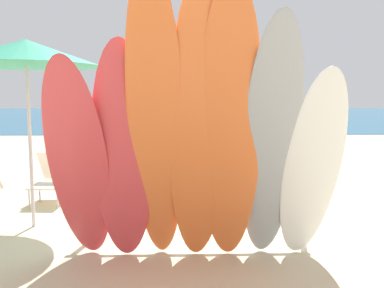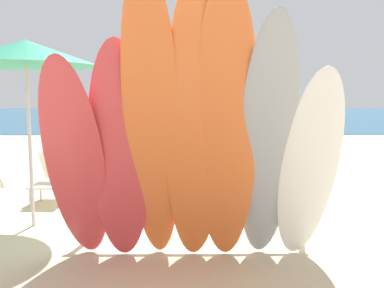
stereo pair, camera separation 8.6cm
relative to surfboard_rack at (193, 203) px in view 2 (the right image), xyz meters
name	(u,v)px [view 2 (the right image)]	position (x,y,z in m)	size (l,w,h in m)	color
ground	(189,133)	(0.00, 14.00, -0.46)	(60.00, 60.00, 0.00)	beige
ocean_water	(189,115)	(0.00, 32.91, -0.45)	(60.00, 40.00, 0.02)	#235B7F
surfboard_rack	(193,203)	(0.00, 0.00, 0.00)	(2.55, 0.07, 0.59)	brown
surfboard_red_0	(75,166)	(-1.11, -0.65, 0.54)	(0.56, 0.08, 2.14)	#D13D42
surfboard_red_1	(120,158)	(-0.70, -0.64, 0.60)	(0.57, 0.06, 2.23)	#D13D42
surfboard_orange_2	(152,129)	(-0.38, -0.75, 0.88)	(0.52, 0.08, 2.86)	orange
surfboard_orange_3	(196,131)	(0.01, -0.75, 0.87)	(0.58, 0.07, 2.80)	orange
surfboard_orange_4	(226,135)	(0.28, -0.76, 0.83)	(0.58, 0.07, 2.73)	orange
surfboard_grey_5	(267,149)	(0.66, -0.74, 0.70)	(0.53, 0.07, 2.51)	#999EA3
surfboard_white_6	(309,171)	(1.07, -0.67, 0.49)	(0.54, 0.06, 2.04)	white
beachgoer_midbeach	(200,127)	(0.20, 4.56, 0.51)	(0.44, 0.63, 1.68)	tan
beachgoer_by_water	(162,122)	(-0.84, 8.04, 0.40)	(0.39, 0.53, 1.50)	#9E704C
beachgoer_strolling	(140,126)	(-1.14, 4.69, 0.53)	(0.45, 0.56, 1.72)	#9E704C
beach_chair_red	(53,175)	(-2.17, 1.86, -0.04)	(0.54, 0.77, 0.79)	#B7B7BC
beach_umbrella	(26,53)	(-2.03, 0.65, 1.70)	(1.80, 1.80, 2.33)	silver
distant_boat	(226,121)	(2.31, 21.07, -0.32)	(4.11, 0.88, 0.33)	#4C515B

